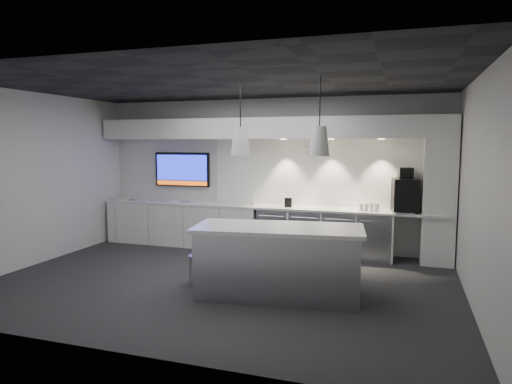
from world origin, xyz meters
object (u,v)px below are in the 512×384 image
(wall_tv, at_px, (182,169))
(bin, at_px, (199,269))
(island, at_px, (278,261))
(coffee_machine, at_px, (405,194))

(wall_tv, relative_size, bin, 2.85)
(wall_tv, bearing_deg, bin, -58.33)
(island, height_order, bin, island)
(wall_tv, height_order, coffee_machine, wall_tv)
(wall_tv, xyz_separation_m, coffee_machine, (4.54, -0.25, -0.34))
(bin, bearing_deg, wall_tv, 121.67)
(bin, bearing_deg, coffee_machine, 38.83)
(wall_tv, distance_m, island, 4.14)
(island, bearing_deg, bin, 165.43)
(island, distance_m, coffee_machine, 3.09)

